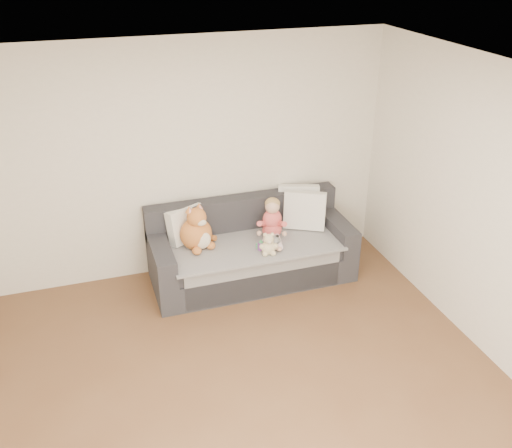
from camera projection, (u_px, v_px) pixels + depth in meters
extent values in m
plane|color=brown|center=(258.00, 418.00, 4.58)|extent=(5.00, 5.00, 0.00)
plane|color=white|center=(259.00, 98.00, 3.39)|extent=(5.00, 5.00, 0.00)
plane|color=beige|center=(185.00, 161.00, 6.10)|extent=(4.50, 0.00, 4.50)
cube|color=#25252A|center=(252.00, 266.00, 6.38)|extent=(2.20, 0.90, 0.30)
cube|color=#25252A|center=(253.00, 250.00, 6.25)|extent=(1.90, 0.80, 0.15)
cube|color=#25252A|center=(242.00, 213.00, 6.45)|extent=(2.20, 0.20, 0.40)
cube|color=#25252A|center=(161.00, 257.00, 5.97)|extent=(0.20, 0.90, 0.30)
cube|color=#25252A|center=(335.00, 229.00, 6.52)|extent=(0.20, 0.90, 0.30)
cube|color=gray|center=(253.00, 244.00, 6.19)|extent=(1.85, 0.88, 0.02)
cube|color=gray|center=(265.00, 280.00, 5.97)|extent=(1.70, 0.02, 0.41)
cube|color=beige|center=(185.00, 224.00, 6.16)|extent=(0.45, 0.35, 0.39)
cube|color=beige|center=(298.00, 203.00, 6.58)|extent=(0.51, 0.35, 0.44)
cube|color=beige|center=(305.00, 210.00, 6.42)|extent=(0.51, 0.40, 0.44)
ellipsoid|color=#EE5D54|center=(272.00, 230.00, 6.28)|extent=(0.22, 0.18, 0.18)
ellipsoid|color=#EE5D54|center=(272.00, 219.00, 6.23)|extent=(0.21, 0.18, 0.23)
ellipsoid|color=#DBAA8C|center=(272.00, 207.00, 6.14)|extent=(0.16, 0.16, 0.16)
ellipsoid|color=tan|center=(272.00, 204.00, 6.15)|extent=(0.16, 0.16, 0.13)
cylinder|color=#EE5D54|center=(262.00, 224.00, 6.18)|extent=(0.18, 0.20, 0.14)
cylinder|color=#EE5D54|center=(282.00, 224.00, 6.17)|extent=(0.07, 0.22, 0.14)
ellipsoid|color=#DBAA8C|center=(259.00, 233.00, 6.14)|extent=(0.05, 0.05, 0.05)
ellipsoid|color=#DBAA8C|center=(284.00, 234.00, 6.13)|extent=(0.05, 0.05, 0.05)
cylinder|color=#E5B2C6|center=(266.00, 242.00, 6.13)|extent=(0.21, 0.28, 0.09)
cylinder|color=#E5B2C6|center=(277.00, 242.00, 6.13)|extent=(0.14, 0.29, 0.09)
ellipsoid|color=#DBAA8C|center=(264.00, 248.00, 6.02)|extent=(0.06, 0.09, 0.05)
ellipsoid|color=#DBAA8C|center=(279.00, 249.00, 6.01)|extent=(0.06, 0.09, 0.05)
ellipsoid|color=#B16227|center=(196.00, 234.00, 6.04)|extent=(0.34, 0.29, 0.36)
ellipsoid|color=beige|center=(203.00, 240.00, 5.97)|extent=(0.18, 0.08, 0.20)
ellipsoid|color=#B16227|center=(197.00, 217.00, 5.93)|extent=(0.21, 0.21, 0.21)
ellipsoid|color=beige|center=(202.00, 223.00, 5.88)|extent=(0.10, 0.06, 0.07)
cone|color=#B16227|center=(189.00, 209.00, 5.87)|extent=(0.11, 0.11, 0.07)
cone|color=pink|center=(190.00, 210.00, 5.86)|extent=(0.07, 0.07, 0.05)
cone|color=#B16227|center=(199.00, 206.00, 5.94)|extent=(0.11, 0.11, 0.07)
cone|color=pink|center=(200.00, 207.00, 5.94)|extent=(0.07, 0.07, 0.05)
ellipsoid|color=#B16227|center=(197.00, 251.00, 5.95)|extent=(0.10, 0.12, 0.08)
ellipsoid|color=#B16227|center=(211.00, 245.00, 6.05)|extent=(0.10, 0.12, 0.08)
cylinder|color=#B16227|center=(206.00, 237.00, 6.22)|extent=(0.22, 0.19, 0.08)
ellipsoid|color=beige|center=(269.00, 247.00, 5.95)|extent=(0.16, 0.13, 0.16)
ellipsoid|color=beige|center=(269.00, 239.00, 5.89)|extent=(0.11, 0.11, 0.11)
ellipsoid|color=beige|center=(265.00, 235.00, 5.88)|extent=(0.04, 0.04, 0.04)
ellipsoid|color=beige|center=(272.00, 234.00, 5.88)|extent=(0.04, 0.04, 0.04)
ellipsoid|color=beige|center=(269.00, 242.00, 5.86)|extent=(0.04, 0.04, 0.04)
ellipsoid|color=beige|center=(262.00, 247.00, 5.91)|extent=(0.06, 0.06, 0.06)
ellipsoid|color=beige|center=(276.00, 246.00, 5.93)|extent=(0.06, 0.06, 0.06)
ellipsoid|color=beige|center=(265.00, 254.00, 5.92)|extent=(0.06, 0.06, 0.06)
ellipsoid|color=beige|center=(273.00, 253.00, 5.93)|extent=(0.06, 0.06, 0.06)
ellipsoid|color=white|center=(274.00, 241.00, 6.08)|extent=(0.15, 0.19, 0.14)
ellipsoid|color=white|center=(275.00, 241.00, 5.97)|extent=(0.09, 0.09, 0.09)
ellipsoid|color=black|center=(272.00, 236.00, 5.96)|extent=(0.03, 0.03, 0.03)
ellipsoid|color=black|center=(277.00, 236.00, 5.97)|extent=(0.03, 0.03, 0.03)
cylinder|color=purple|center=(261.00, 246.00, 6.03)|extent=(0.08, 0.08, 0.09)
cone|color=#3EA159|center=(261.00, 241.00, 6.00)|extent=(0.07, 0.07, 0.04)
cylinder|color=#3EA159|center=(257.00, 246.00, 6.02)|extent=(0.02, 0.02, 0.06)
cylinder|color=#3EA159|center=(265.00, 245.00, 6.03)|extent=(0.02, 0.02, 0.06)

